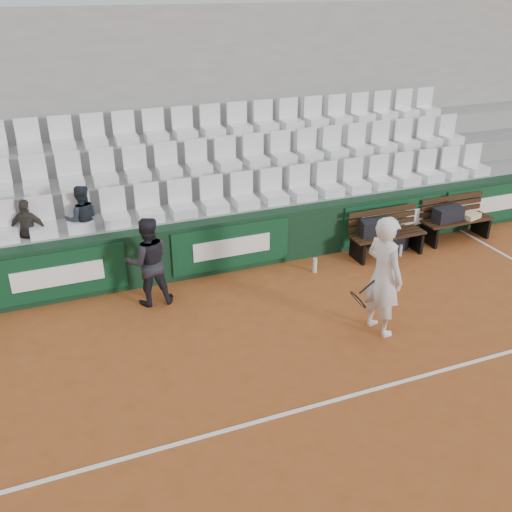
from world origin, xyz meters
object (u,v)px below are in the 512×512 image
(water_bottle_near, at_px, (315,265))
(spectator_c, at_px, (79,195))
(bench_left, at_px, (387,244))
(spectator_b, at_px, (24,205))
(sports_bag_ground, at_px, (394,243))
(bench_right, at_px, (456,229))
(tennis_player, at_px, (383,276))
(ball_kid, at_px, (148,262))
(sports_bag_right, at_px, (448,214))
(sports_bag_left, at_px, (379,228))
(water_bottle_far, at_px, (400,250))

(water_bottle_near, bearing_deg, spectator_c, 162.45)
(bench_left, height_order, spectator_b, spectator_b)
(sports_bag_ground, bearing_deg, water_bottle_near, -171.18)
(bench_right, bearing_deg, tennis_player, -145.07)
(bench_right, bearing_deg, ball_kid, -178.05)
(bench_right, height_order, sports_bag_right, sports_bag_right)
(sports_bag_left, bearing_deg, tennis_player, -121.81)
(tennis_player, relative_size, spectator_b, 1.72)
(water_bottle_far, height_order, ball_kid, ball_kid)
(sports_bag_left, bearing_deg, spectator_b, 170.18)
(bench_left, relative_size, spectator_b, 1.38)
(bench_left, xyz_separation_m, spectator_c, (-5.49, 1.08, 1.39))
(spectator_c, bearing_deg, sports_bag_left, 172.37)
(spectator_c, bearing_deg, sports_bag_right, 175.94)
(bench_right, xyz_separation_m, tennis_player, (-3.32, -2.32, 0.71))
(spectator_c, bearing_deg, spectator_b, 3.79)
(spectator_b, bearing_deg, spectator_c, -158.19)
(bench_right, distance_m, tennis_player, 4.11)
(spectator_c, bearing_deg, bench_right, 176.10)
(sports_bag_left, distance_m, tennis_player, 2.64)
(sports_bag_ground, distance_m, water_bottle_far, 0.30)
(ball_kid, bearing_deg, water_bottle_far, -177.08)
(water_bottle_far, bearing_deg, sports_bag_ground, 81.32)
(sports_bag_right, distance_m, water_bottle_near, 3.15)
(spectator_b, bearing_deg, sports_bag_ground, -166.14)
(ball_kid, bearing_deg, sports_bag_ground, -173.61)
(sports_bag_left, xyz_separation_m, spectator_b, (-6.16, 1.07, 0.94))
(sports_bag_left, xyz_separation_m, tennis_player, (-1.38, -2.22, 0.34))
(bench_left, xyz_separation_m, sports_bag_ground, (0.27, 0.15, -0.08))
(sports_bag_left, height_order, water_bottle_near, sports_bag_left)
(sports_bag_left, distance_m, sports_bag_ground, 0.68)
(spectator_b, bearing_deg, sports_bag_left, -168.01)
(sports_bag_left, height_order, ball_kid, ball_kid)
(bench_right, bearing_deg, sports_bag_left, -177.28)
(bench_right, bearing_deg, sports_bag_ground, 178.16)
(sports_bag_ground, bearing_deg, water_bottle_far, -98.68)
(water_bottle_far, distance_m, spectator_b, 6.86)
(bench_right, distance_m, ball_kid, 6.40)
(sports_bag_left, bearing_deg, sports_bag_ground, 16.08)
(sports_bag_right, xyz_separation_m, sports_bag_ground, (-1.21, 0.03, -0.45))
(sports_bag_ground, height_order, spectator_c, spectator_c)
(sports_bag_left, bearing_deg, bench_left, -2.36)
(sports_bag_right, xyz_separation_m, tennis_player, (-3.07, -2.33, 0.34))
(sports_bag_left, distance_m, spectator_c, 5.48)
(sports_bag_right, bearing_deg, spectator_c, 172.15)
(spectator_b, height_order, spectator_c, spectator_c)
(bench_left, height_order, tennis_player, tennis_player)
(bench_right, relative_size, sports_bag_right, 2.44)
(water_bottle_near, relative_size, spectator_b, 0.26)
(bench_left, relative_size, water_bottle_far, 6.43)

